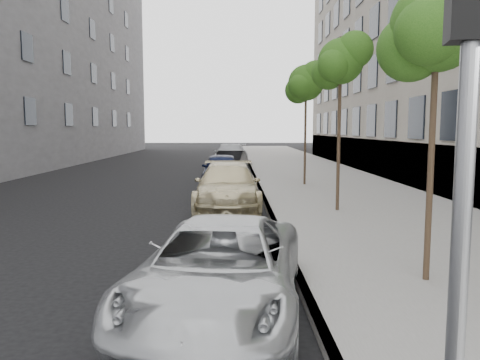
{
  "coord_description": "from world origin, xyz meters",
  "views": [
    {
      "loc": [
        0.09,
        -5.8,
        2.56
      ],
      "look_at": [
        0.22,
        3.86,
        1.5
      ],
      "focal_mm": 35.0,
      "sensor_mm": 36.0,
      "label": 1
    }
  ],
  "objects_px": {
    "signal_pole": "(463,188)",
    "sedan_rear": "(231,155)",
    "tree_near": "(439,26)",
    "sedan_blue": "(222,169)",
    "tree_mid": "(341,62)",
    "suv": "(228,187)",
    "minivan": "(220,270)",
    "tree_far": "(307,83)",
    "sedan_black": "(230,163)"
  },
  "relations": [
    {
      "from": "tree_near",
      "to": "sedan_black",
      "type": "height_order",
      "value": "tree_near"
    },
    {
      "from": "tree_far",
      "to": "suv",
      "type": "relative_size",
      "value": 1.06
    },
    {
      "from": "sedan_black",
      "to": "tree_mid",
      "type": "bearing_deg",
      "value": -65.87
    },
    {
      "from": "tree_mid",
      "to": "sedan_blue",
      "type": "height_order",
      "value": "tree_mid"
    },
    {
      "from": "sedan_rear",
      "to": "tree_mid",
      "type": "bearing_deg",
      "value": -75.24
    },
    {
      "from": "tree_near",
      "to": "sedan_blue",
      "type": "xyz_separation_m",
      "value": [
        -3.68,
        13.77,
        -3.4
      ]
    },
    {
      "from": "tree_mid",
      "to": "signal_pole",
      "type": "bearing_deg",
      "value": -99.61
    },
    {
      "from": "tree_far",
      "to": "sedan_black",
      "type": "height_order",
      "value": "tree_far"
    },
    {
      "from": "tree_near",
      "to": "tree_far",
      "type": "bearing_deg",
      "value": 90.0
    },
    {
      "from": "tree_mid",
      "to": "sedan_black",
      "type": "relative_size",
      "value": 1.28
    },
    {
      "from": "minivan",
      "to": "suv",
      "type": "relative_size",
      "value": 0.93
    },
    {
      "from": "signal_pole",
      "to": "sedan_blue",
      "type": "distance_m",
      "value": 18.79
    },
    {
      "from": "tree_near",
      "to": "signal_pole",
      "type": "distance_m",
      "value": 5.57
    },
    {
      "from": "tree_near",
      "to": "tree_far",
      "type": "height_order",
      "value": "tree_far"
    },
    {
      "from": "tree_near",
      "to": "tree_mid",
      "type": "distance_m",
      "value": 6.51
    },
    {
      "from": "tree_mid",
      "to": "suv",
      "type": "distance_m",
      "value": 5.12
    },
    {
      "from": "signal_pole",
      "to": "minivan",
      "type": "relative_size",
      "value": 0.73
    },
    {
      "from": "tree_near",
      "to": "sedan_rear",
      "type": "xyz_separation_m",
      "value": [
        -3.33,
        24.03,
        -3.36
      ]
    },
    {
      "from": "tree_near",
      "to": "minivan",
      "type": "height_order",
      "value": "tree_near"
    },
    {
      "from": "suv",
      "to": "sedan_rear",
      "type": "distance_m",
      "value": 16.57
    },
    {
      "from": "tree_mid",
      "to": "sedan_black",
      "type": "height_order",
      "value": "tree_mid"
    },
    {
      "from": "tree_near",
      "to": "suv",
      "type": "relative_size",
      "value": 0.97
    },
    {
      "from": "tree_near",
      "to": "sedan_blue",
      "type": "relative_size",
      "value": 1.13
    },
    {
      "from": "tree_far",
      "to": "minivan",
      "type": "height_order",
      "value": "tree_far"
    },
    {
      "from": "tree_near",
      "to": "sedan_rear",
      "type": "height_order",
      "value": "tree_near"
    },
    {
      "from": "minivan",
      "to": "sedan_blue",
      "type": "xyz_separation_m",
      "value": [
        -0.35,
        14.84,
        0.09
      ]
    },
    {
      "from": "tree_near",
      "to": "tree_mid",
      "type": "xyz_separation_m",
      "value": [
        -0.0,
        6.5,
        0.37
      ]
    },
    {
      "from": "tree_near",
      "to": "tree_mid",
      "type": "height_order",
      "value": "tree_mid"
    },
    {
      "from": "tree_near",
      "to": "sedan_blue",
      "type": "bearing_deg",
      "value": 104.97
    },
    {
      "from": "minivan",
      "to": "sedan_blue",
      "type": "height_order",
      "value": "sedan_blue"
    },
    {
      "from": "tree_far",
      "to": "sedan_rear",
      "type": "height_order",
      "value": "tree_far"
    },
    {
      "from": "tree_near",
      "to": "suv",
      "type": "xyz_separation_m",
      "value": [
        -3.33,
        7.46,
        -3.4
      ]
    },
    {
      "from": "sedan_blue",
      "to": "sedan_black",
      "type": "height_order",
      "value": "sedan_blue"
    },
    {
      "from": "signal_pole",
      "to": "suv",
      "type": "bearing_deg",
      "value": 108.55
    },
    {
      "from": "tree_near",
      "to": "minivan",
      "type": "distance_m",
      "value": 4.94
    },
    {
      "from": "sedan_black",
      "to": "minivan",
      "type": "bearing_deg",
      "value": -81.08
    },
    {
      "from": "sedan_blue",
      "to": "signal_pole",
      "type": "bearing_deg",
      "value": -85.59
    },
    {
      "from": "tree_mid",
      "to": "tree_far",
      "type": "height_order",
      "value": "tree_far"
    },
    {
      "from": "tree_near",
      "to": "sedan_rear",
      "type": "distance_m",
      "value": 24.49
    },
    {
      "from": "suv",
      "to": "sedan_blue",
      "type": "xyz_separation_m",
      "value": [
        -0.35,
        6.31,
        0.01
      ]
    },
    {
      "from": "signal_pole",
      "to": "sedan_black",
      "type": "xyz_separation_m",
      "value": [
        -1.4,
        23.61,
        -1.58
      ]
    },
    {
      "from": "tree_far",
      "to": "signal_pole",
      "type": "height_order",
      "value": "tree_far"
    },
    {
      "from": "tree_mid",
      "to": "sedan_blue",
      "type": "xyz_separation_m",
      "value": [
        -3.68,
        7.27,
        -3.77
      ]
    },
    {
      "from": "tree_far",
      "to": "signal_pole",
      "type": "relative_size",
      "value": 1.56
    },
    {
      "from": "tree_mid",
      "to": "tree_near",
      "type": "bearing_deg",
      "value": -90.0
    },
    {
      "from": "tree_mid",
      "to": "sedan_rear",
      "type": "bearing_deg",
      "value": 100.75
    },
    {
      "from": "tree_far",
      "to": "suv",
      "type": "distance_m",
      "value": 7.5
    },
    {
      "from": "signal_pole",
      "to": "sedan_rear",
      "type": "xyz_separation_m",
      "value": [
        -1.4,
        28.91,
        -1.48
      ]
    },
    {
      "from": "minivan",
      "to": "suv",
      "type": "height_order",
      "value": "suv"
    },
    {
      "from": "tree_near",
      "to": "signal_pole",
      "type": "relative_size",
      "value": 1.43
    }
  ]
}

